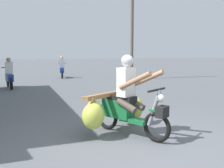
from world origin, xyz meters
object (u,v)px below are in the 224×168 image
(motorbike_distant_ahead_left, at_px, (62,69))
(motorbike_distant_ahead_right, at_px, (9,76))
(utility_pole, at_px, (132,21))
(motorbike_main_loaded, at_px, (120,107))

(motorbike_distant_ahead_left, distance_m, motorbike_distant_ahead_right, 4.94)
(motorbike_distant_ahead_right, xyz_separation_m, utility_pole, (6.82, 1.60, 2.91))
(motorbike_distant_ahead_left, bearing_deg, motorbike_distant_ahead_right, -127.62)
(utility_pole, bearing_deg, motorbike_distant_ahead_right, -166.78)
(motorbike_distant_ahead_left, relative_size, utility_pole, 0.23)
(motorbike_distant_ahead_left, distance_m, utility_pole, 5.32)
(motorbike_distant_ahead_left, xyz_separation_m, motorbike_distant_ahead_right, (-3.02, -3.92, 0.00))
(motorbike_distant_ahead_right, height_order, utility_pole, utility_pole)
(utility_pole, bearing_deg, motorbike_distant_ahead_left, 148.71)
(motorbike_main_loaded, bearing_deg, motorbike_distant_ahead_left, 86.28)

